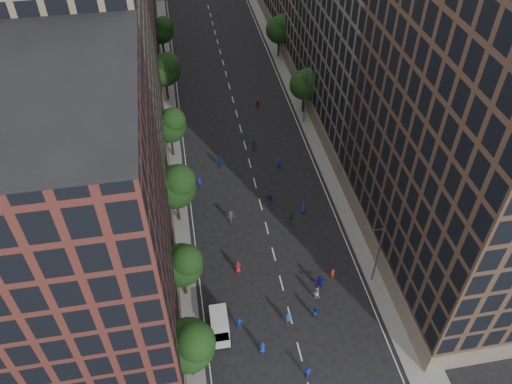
% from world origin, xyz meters
% --- Properties ---
extents(ground, '(240.00, 240.00, 0.00)m').
position_xyz_m(ground, '(0.00, 40.00, 0.00)').
color(ground, black).
rests_on(ground, ground).
extents(sidewalk_left, '(4.00, 105.00, 0.15)m').
position_xyz_m(sidewalk_left, '(-12.00, 47.50, 0.07)').
color(sidewalk_left, slate).
rests_on(sidewalk_left, ground).
extents(sidewalk_right, '(4.00, 105.00, 0.15)m').
position_xyz_m(sidewalk_right, '(12.00, 47.50, 0.07)').
color(sidewalk_right, slate).
rests_on(sidewalk_right, ground).
extents(bldg_left_a, '(14.00, 22.00, 30.00)m').
position_xyz_m(bldg_left_a, '(-19.00, 11.00, 15.00)').
color(bldg_left_a, '#542620').
rests_on(bldg_left_a, ground).
extents(bldg_left_b, '(14.00, 26.00, 34.00)m').
position_xyz_m(bldg_left_b, '(-19.00, 35.00, 17.00)').
color(bldg_left_b, '#7F6E53').
rests_on(bldg_left_b, ground).
extents(bldg_left_c, '(14.00, 20.00, 28.00)m').
position_xyz_m(bldg_left_c, '(-19.00, 58.00, 14.00)').
color(bldg_left_c, '#542620').
rests_on(bldg_left_c, ground).
extents(bldg_right_a, '(14.00, 30.00, 36.00)m').
position_xyz_m(bldg_right_a, '(19.00, 15.00, 18.00)').
color(bldg_right_a, '#4B3528').
rests_on(bldg_right_a, ground).
extents(bldg_right_b, '(14.00, 28.00, 33.00)m').
position_xyz_m(bldg_right_b, '(19.00, 44.00, 16.50)').
color(bldg_right_b, '#5C564C').
rests_on(bldg_right_b, ground).
extents(tree_left_0, '(5.20, 5.20, 8.83)m').
position_xyz_m(tree_left_0, '(-11.01, 3.85, 5.96)').
color(tree_left_0, black).
rests_on(tree_left_0, ground).
extents(tree_left_1, '(4.80, 4.80, 8.21)m').
position_xyz_m(tree_left_1, '(-11.02, 13.86, 5.55)').
color(tree_left_1, black).
rests_on(tree_left_1, ground).
extents(tree_left_2, '(5.60, 5.60, 9.45)m').
position_xyz_m(tree_left_2, '(-10.99, 25.83, 6.36)').
color(tree_left_2, black).
rests_on(tree_left_2, ground).
extents(tree_left_3, '(5.00, 5.00, 8.58)m').
position_xyz_m(tree_left_3, '(-11.02, 39.85, 5.82)').
color(tree_left_3, black).
rests_on(tree_left_3, ground).
extents(tree_left_4, '(5.40, 5.40, 9.08)m').
position_xyz_m(tree_left_4, '(-11.00, 55.84, 6.10)').
color(tree_left_4, black).
rests_on(tree_left_4, ground).
extents(tree_left_5, '(4.80, 4.80, 8.33)m').
position_xyz_m(tree_left_5, '(-11.02, 71.86, 5.68)').
color(tree_left_5, black).
rests_on(tree_left_5, ground).
extents(tree_right_a, '(5.00, 5.00, 8.39)m').
position_xyz_m(tree_right_a, '(11.38, 47.85, 5.63)').
color(tree_right_a, black).
rests_on(tree_right_a, ground).
extents(tree_right_b, '(5.20, 5.20, 8.83)m').
position_xyz_m(tree_right_b, '(11.39, 67.85, 5.96)').
color(tree_right_b, black).
rests_on(tree_right_b, ground).
extents(streetlamp_near, '(2.64, 0.22, 9.06)m').
position_xyz_m(streetlamp_near, '(10.37, 12.00, 5.17)').
color(streetlamp_near, '#595B60').
rests_on(streetlamp_near, ground).
extents(streetlamp_far, '(2.64, 0.22, 9.06)m').
position_xyz_m(streetlamp_far, '(10.37, 45.00, 5.17)').
color(streetlamp_far, '#595B60').
rests_on(streetlamp_far, ground).
extents(cargo_van, '(2.04, 4.27, 2.26)m').
position_xyz_m(cargo_van, '(-7.92, 8.33, 1.19)').
color(cargo_van, silver).
rests_on(cargo_van, ground).
extents(skater_0, '(0.85, 0.60, 1.63)m').
position_xyz_m(skater_0, '(-3.86, 5.20, 0.81)').
color(skater_0, '#1430A7').
rests_on(skater_0, ground).
extents(skater_1, '(0.72, 0.50, 1.88)m').
position_xyz_m(skater_1, '(-0.51, 8.04, 0.94)').
color(skater_1, '#1651B3').
rests_on(skater_1, ground).
extents(skater_2, '(1.00, 0.91, 1.68)m').
position_xyz_m(skater_2, '(2.63, 8.41, 0.84)').
color(skater_2, '#1430A6').
rests_on(skater_2, ground).
extents(skater_3, '(1.09, 0.81, 1.49)m').
position_xyz_m(skater_3, '(0.10, 1.66, 0.75)').
color(skater_3, navy).
rests_on(skater_3, ground).
extents(skater_4, '(1.16, 0.66, 1.87)m').
position_xyz_m(skater_4, '(-5.82, 8.37, 0.93)').
color(skater_4, blue).
rests_on(skater_4, ground).
extents(skater_5, '(1.80, 0.78, 1.88)m').
position_xyz_m(skater_5, '(4.24, 12.19, 0.94)').
color(skater_5, '#141191').
rests_on(skater_5, ground).
extents(skater_6, '(0.90, 0.61, 1.79)m').
position_xyz_m(skater_6, '(-4.80, 16.06, 0.90)').
color(skater_6, '#A41B23').
rests_on(skater_6, ground).
extents(skater_7, '(0.62, 0.44, 1.59)m').
position_xyz_m(skater_7, '(6.08, 13.18, 0.79)').
color(skater_7, maroon).
rests_on(skater_7, ground).
extents(skater_8, '(0.88, 0.71, 1.75)m').
position_xyz_m(skater_8, '(3.45, 10.77, 0.87)').
color(skater_8, '#BABAB6').
rests_on(skater_8, ground).
extents(skater_9, '(1.21, 0.72, 1.85)m').
position_xyz_m(skater_9, '(-4.50, 24.47, 0.93)').
color(skater_9, '#3B3A3E').
rests_on(skater_9, ground).
extents(skater_10, '(1.04, 0.67, 1.64)m').
position_xyz_m(skater_10, '(3.32, 22.95, 0.82)').
color(skater_10, '#227423').
rests_on(skater_10, ground).
extents(skater_11, '(1.52, 0.75, 1.57)m').
position_xyz_m(skater_11, '(1.38, 27.20, 0.78)').
color(skater_11, '#133A9F').
rests_on(skater_11, ground).
extents(skater_12, '(0.80, 0.56, 1.53)m').
position_xyz_m(skater_12, '(5.39, 24.64, 0.77)').
color(skater_12, '#1732BB').
rests_on(skater_12, ground).
extents(skater_13, '(0.75, 0.63, 1.74)m').
position_xyz_m(skater_13, '(-7.88, 31.92, 0.87)').
color(skater_13, '#1721BC').
rests_on(skater_13, ground).
extents(skater_14, '(1.03, 0.92, 1.74)m').
position_xyz_m(skater_14, '(1.06, 39.14, 0.87)').
color(skater_14, '#1553AF').
rests_on(skater_14, ground).
extents(skater_15, '(1.17, 0.75, 1.72)m').
position_xyz_m(skater_15, '(4.04, 33.92, 0.86)').
color(skater_15, navy).
rests_on(skater_15, ground).
extents(skater_16, '(1.18, 0.86, 1.87)m').
position_xyz_m(skater_16, '(-4.41, 35.86, 0.93)').
color(skater_16, '#132E9B').
rests_on(skater_16, ground).
extents(skater_17, '(1.45, 0.79, 1.49)m').
position_xyz_m(skater_17, '(3.83, 50.56, 0.75)').
color(skater_17, maroon).
rests_on(skater_17, ground).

